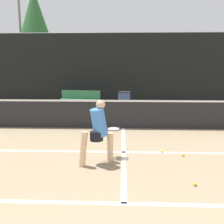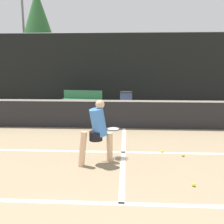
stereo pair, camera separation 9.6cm
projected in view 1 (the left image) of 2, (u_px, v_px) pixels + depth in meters
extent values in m
cube|color=white|center=(124.00, 204.00, 4.02)|extent=(11.00, 0.10, 0.01)
cube|color=white|center=(123.00, 152.00, 6.36)|extent=(8.25, 0.10, 0.01)
cube|color=white|center=(123.00, 152.00, 6.36)|extent=(0.10, 4.78, 0.01)
cube|color=#232326|center=(123.00, 114.00, 8.63)|extent=(11.00, 0.02, 0.95)
cube|color=white|center=(123.00, 101.00, 8.55)|extent=(11.00, 0.03, 0.06)
cube|color=black|center=(123.00, 70.00, 13.23)|extent=(24.00, 0.06, 3.60)
cylinder|color=slate|center=(124.00, 33.00, 12.90)|extent=(24.00, 0.04, 0.04)
cylinder|color=#DBAD84|center=(110.00, 147.00, 5.72)|extent=(0.13, 0.13, 0.64)
cylinder|color=#DBAD84|center=(83.00, 149.00, 5.45)|extent=(0.25, 0.21, 0.74)
cylinder|color=black|center=(97.00, 136.00, 5.54)|extent=(0.28, 0.28, 0.19)
cylinder|color=#3F7ACC|center=(99.00, 122.00, 5.51)|extent=(0.38, 0.34, 0.65)
sphere|color=#DBAD84|center=(101.00, 104.00, 5.46)|extent=(0.19, 0.19, 0.19)
cylinder|color=#262628|center=(101.00, 130.00, 5.81)|extent=(0.28, 0.17, 0.03)
torus|color=#262628|center=(114.00, 129.00, 5.94)|extent=(0.46, 0.46, 0.02)
cylinder|color=beige|center=(114.00, 129.00, 5.94)|extent=(0.35, 0.35, 0.01)
sphere|color=#D1E033|center=(183.00, 155.00, 6.08)|extent=(0.07, 0.07, 0.07)
sphere|color=#D1E033|center=(162.00, 151.00, 6.32)|extent=(0.07, 0.07, 0.07)
sphere|color=#D1E033|center=(195.00, 184.00, 4.61)|extent=(0.07, 0.07, 0.07)
cube|color=#33724C|center=(80.00, 100.00, 12.35)|extent=(1.93, 0.63, 0.04)
cube|color=#33724C|center=(81.00, 95.00, 12.49)|extent=(1.88, 0.31, 0.42)
cube|color=#333338|center=(65.00, 104.00, 12.53)|extent=(0.06, 0.32, 0.44)
cube|color=#333338|center=(95.00, 105.00, 12.26)|extent=(0.06, 0.32, 0.44)
cylinder|color=#384C7F|center=(124.00, 101.00, 12.17)|extent=(0.56, 0.56, 0.80)
cylinder|color=black|center=(124.00, 92.00, 12.09)|extent=(0.58, 0.58, 0.04)
cube|color=black|center=(155.00, 89.00, 17.51)|extent=(1.84, 4.24, 0.87)
cube|color=#1E2328|center=(156.00, 78.00, 17.17)|extent=(1.54, 2.54, 0.58)
cylinder|color=black|center=(164.00, 89.00, 18.84)|extent=(0.18, 0.60, 0.60)
cylinder|color=black|center=(171.00, 93.00, 16.17)|extent=(0.18, 0.60, 0.60)
cylinder|color=slate|center=(21.00, 40.00, 19.16)|extent=(0.16, 0.16, 7.58)
cylinder|color=brown|center=(37.00, 73.00, 18.65)|extent=(0.28, 0.28, 2.98)
cone|color=#2D6633|center=(35.00, 20.00, 18.00)|extent=(2.68, 2.68, 4.17)
cube|color=beige|center=(123.00, 61.00, 31.72)|extent=(36.00, 2.40, 4.81)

